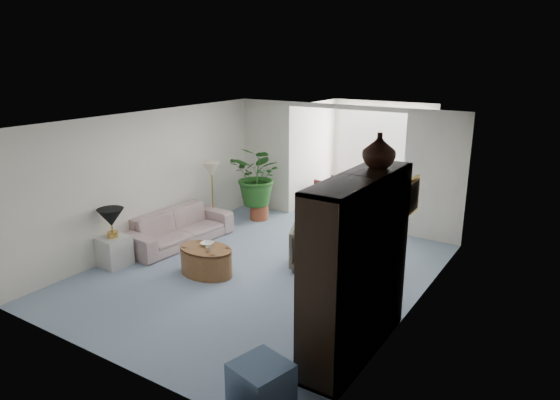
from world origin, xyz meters
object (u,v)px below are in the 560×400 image
Objects in this scene: end_table at (114,251)px; sunroom_chair_blue at (394,198)px; wingback_chair at (316,246)px; cabinet_urn at (379,150)px; plant_pot at (259,212)px; sunroom_table at (375,191)px; side_table_dark at (361,251)px; ottoman at (261,382)px; framed_picture at (412,197)px; sofa at (179,228)px; sunroom_chair_maroon at (334,191)px; table_lamp at (111,217)px; coffee_bowl at (207,244)px; coffee_table at (206,261)px; entertainment_cabinet at (357,267)px; floor_lamp at (211,169)px; coffee_cup at (209,249)px.

sunroom_chair_blue reaches higher than end_table.
wingback_chair is 1.97× the size of cabinet_urn.
sunroom_table is at bearing 58.36° from plant_pot.
side_table_dark is 1.22× the size of ottoman.
framed_picture is 4.76m from sunroom_chair_blue.
wingback_chair is 2.03× the size of plant_pot.
wingback_chair is 3.50m from ottoman.
cabinet_urn is 0.79× the size of sunroom_table.
sofa is 3.06× the size of sunroom_chair_maroon.
table_lamp is 2.08× the size of coffee_bowl.
sunroom_chair_maroon is at bearing 90.35° from coffee_table.
entertainment_cabinet reaches higher than ottoman.
table_lamp is 1.76m from coffee_table.
entertainment_cabinet is at bearing -69.98° from sunroom_table.
cabinet_urn reaches higher than wingback_chair.
side_table_dark is at bearing -4.88° from floor_lamp.
coffee_bowl is 0.51× the size of cabinet_urn.
coffee_bowl is (1.30, -1.69, -0.77)m from floor_lamp.
sunroom_chair_blue reaches higher than plant_pot.
floor_lamp is 1.71× the size of coffee_bowl.
floor_lamp is 2.47m from coffee_table.
coffee_cup is 0.23× the size of plant_pot.
coffee_bowl reaches higher than ottoman.
plant_pot is 3.02m from sunroom_chair_blue.
end_table is at bearing -150.00° from side_table_dark.
coffee_cup is 3.09m from plant_pot.
floor_lamp reaches higher than coffee_cup.
table_lamp is 6.42m from sunroom_table.
framed_picture is at bearing 9.54° from coffee_cup.
end_table is 3.43m from plant_pot.
sofa is 10.21× the size of coffee_bowl.
plant_pot is (-3.84, 3.51, -0.93)m from entertainment_cabinet.
side_table_dark reaches higher than coffee_table.
sofa is 5.22× the size of cabinet_urn.
coffee_cup is 3.38m from cabinet_urn.
plant_pot is 0.48× the size of sunroom_chair_blue.
end_table is 0.60m from table_lamp.
side_table_dark reaches higher than sofa.
framed_picture is 0.62× the size of wingback_chair.
framed_picture is 0.71× the size of sunroom_chair_maroon.
coffee_table is 0.44× the size of entertainment_cabinet.
end_table is 5.45m from sunroom_chair_maroon.
sunroom_table is (-0.65, 4.20, -0.11)m from wingback_chair.
ottoman is (-0.41, -1.88, -2.17)m from cabinet_urn.
framed_picture is at bearing 133.44° from wingback_chair.
plant_pot is at bearing 140.19° from sunroom_chair_blue.
sunroom_chair_maroon is at bearing -13.99° from sofa.
end_table is at bearing -164.08° from coffee_cup.
floor_lamp reaches higher than sunroom_chair_maroon.
framed_picture reaches higher than coffee_cup.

